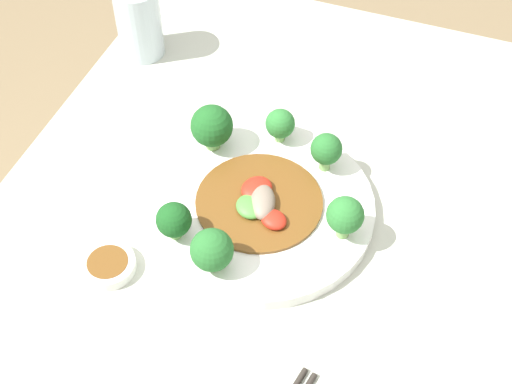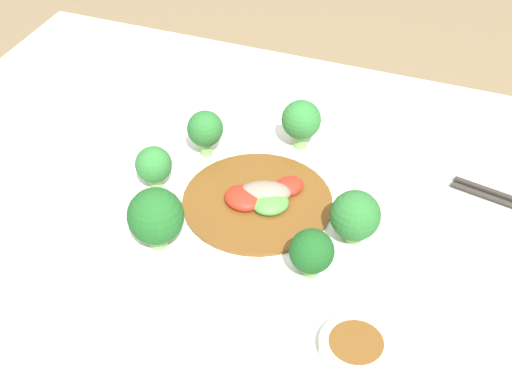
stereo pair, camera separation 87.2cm
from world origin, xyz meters
TOP-DOWN VIEW (x-y plane):
  - table at (0.00, 0.00)m, footprint 1.04×0.72m
  - plate at (-0.03, -0.00)m, footprint 0.31×0.31m
  - broccoli_west at (-0.15, -0.01)m, footprint 0.04×0.04m
  - broccoli_southeast at (0.06, -0.08)m, footprint 0.05×0.05m
  - broccoli_east at (0.09, -0.02)m, footprint 0.05×0.05m
  - broccoli_northwest at (-0.12, 0.06)m, footprint 0.04×0.04m
  - broccoli_north at (-0.01, 0.12)m, footprint 0.05×0.05m
  - broccoli_southwest at (-0.10, -0.10)m, footprint 0.06×0.06m
  - stirfry_center at (-0.02, -0.00)m, footprint 0.17×0.17m
  - drinking_glass at (-0.28, -0.30)m, footprint 0.07×0.07m
  - sauce_dish at (0.13, -0.15)m, footprint 0.07×0.07m

SIDE VIEW (x-z plane):
  - table at x=0.00m, z-range 0.00..0.70m
  - sauce_dish at x=0.13m, z-range 0.71..0.72m
  - plate at x=-0.03m, z-range 0.70..0.72m
  - stirfry_center at x=-0.02m, z-range 0.72..0.74m
  - broccoli_west at x=-0.15m, z-range 0.73..0.78m
  - broccoli_southeast at x=0.06m, z-range 0.73..0.78m
  - broccoli_east at x=0.09m, z-range 0.73..0.79m
  - broccoli_northwest at x=-0.12m, z-range 0.73..0.79m
  - broccoli_north at x=-0.01m, z-range 0.73..0.79m
  - broccoli_southwest at x=-0.10m, z-range 0.73..0.80m
  - drinking_glass at x=-0.28m, z-range 0.70..0.82m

